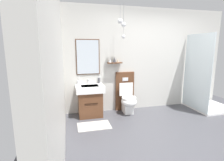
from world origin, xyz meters
TOP-DOWN VIEW (x-y plane):
  - ground_plane at (0.00, 0.00)m, footprint 5.66×4.83m
  - wall_back at (-0.02, 1.75)m, footprint 4.46×0.48m
  - wall_left at (-2.17, 0.00)m, footprint 0.12×3.63m
  - bath_mat at (-1.53, 0.86)m, footprint 0.68×0.44m
  - vanity_sink_left at (-1.53, 1.47)m, footprint 0.65×0.52m
  - tap_on_left_sink at (-1.53, 1.67)m, footprint 0.03×0.13m
  - toilet at (-0.60, 1.49)m, footprint 0.48×0.63m
  - toothbrush_cup at (-1.78, 1.65)m, footprint 0.07×0.07m
  - soap_dispenser at (-1.27, 1.66)m, footprint 0.06×0.06m
  - shower_tray at (1.48, 1.19)m, footprint 1.03×0.95m

SIDE VIEW (x-z plane):
  - ground_plane at x=0.00m, z-range -0.10..0.00m
  - bath_mat at x=-1.53m, z-range 0.00..0.01m
  - toilet at x=-0.60m, z-range -0.12..0.88m
  - shower_tray at x=1.48m, z-range -0.59..1.36m
  - vanity_sink_left at x=-1.53m, z-range 0.02..0.76m
  - toothbrush_cup at x=-1.78m, z-range 0.70..0.89m
  - tap_on_left_sink at x=-1.53m, z-range 0.75..0.87m
  - soap_dispenser at x=-1.27m, z-range 0.73..0.90m
  - wall_left at x=-2.17m, z-range 0.00..2.60m
  - wall_back at x=-0.02m, z-range 0.00..2.61m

